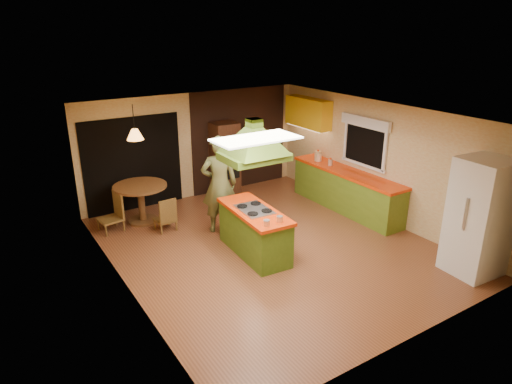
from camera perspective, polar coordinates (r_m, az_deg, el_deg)
ground at (r=8.75m, az=1.86°, el=-6.76°), size 6.50×6.50×0.00m
room_walls at (r=8.25m, az=1.96°, el=0.98°), size 5.50×6.50×6.50m
ceiling_plane at (r=7.92m, az=2.07°, el=9.53°), size 6.50×6.50×0.00m
brick_panel at (r=11.51m, az=-2.04°, el=6.61°), size 2.64×0.03×2.50m
nook_opening at (r=10.49m, az=-15.07°, el=3.39°), size 2.20×0.03×2.10m
right_counter at (r=10.43m, az=11.18°, el=0.22°), size 0.62×3.05×0.92m
upper_cabinets at (r=11.27m, az=6.52°, el=9.84°), size 0.34×1.40×0.70m
window_right at (r=10.10m, az=13.49°, el=7.14°), size 0.12×1.35×1.06m
fluor_panel at (r=6.36m, az=0.03°, el=6.68°), size 1.20×0.60×0.03m
kitchen_island at (r=8.30m, az=-0.21°, el=-4.94°), size 0.80×1.76×0.88m
range_hood at (r=7.70m, az=-0.23°, el=7.32°), size 1.09×0.79×0.80m
man at (r=9.04m, az=-4.60°, el=0.94°), size 0.84×0.68×1.98m
refrigerator at (r=8.35m, az=26.20°, el=-2.84°), size 0.87×0.83×2.00m
wall_oven at (r=11.08m, az=-3.93°, el=4.13°), size 0.60×0.61×1.79m
dining_table at (r=9.86m, az=-14.20°, el=-0.48°), size 1.11×1.11×0.83m
chair_left at (r=9.66m, az=-17.82°, el=-2.47°), size 0.50×0.50×0.80m
chair_near at (r=9.44m, az=-11.35°, el=-2.68°), size 0.41×0.41×0.71m
pendant_lamp at (r=9.48m, az=-14.89°, el=6.97°), size 0.41×0.41×0.22m
canister_large at (r=10.90m, az=7.73°, el=4.47°), size 0.17×0.17×0.23m
canister_medium at (r=10.88m, az=7.86°, el=4.29°), size 0.15×0.15×0.18m
canister_small at (r=10.59m, az=9.28°, el=3.67°), size 0.11×0.11×0.14m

